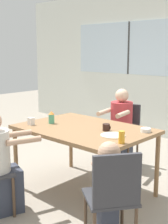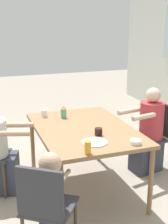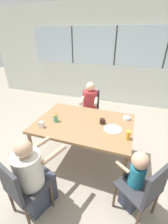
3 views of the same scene
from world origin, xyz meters
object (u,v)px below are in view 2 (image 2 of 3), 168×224
Objects in this scene: chair_for_woman_green_shirt at (158,131)px; chair_for_toddler at (45,204)px; bowl_white_shallow at (136,142)px; person_toddler at (52,200)px; sippy_cup at (64,112)px; milk_carton_small at (44,113)px; coffee_mug at (99,132)px; juice_glass at (88,147)px; person_woman_green_shirt at (149,134)px.

chair_for_woman_green_shirt and chair_for_toddler have the same top height.
chair_for_toddler is at bearing -71.88° from bowl_white_shallow.
chair_for_woman_green_shirt is at bearing 66.86° from person_toddler.
sippy_cup reaches higher than chair_for_toddler.
person_toddler is at bearing -10.48° from milk_carton_small.
chair_for_toddler is 7.90× the size of bowl_white_shallow.
chair_for_toddler is at bearing -22.08° from sippy_cup.
person_toddler is at bearing 109.94° from chair_for_woman_green_shirt.
coffee_mug is 0.72× the size of juice_glass.
bowl_white_shallow is at bearing 35.63° from coffee_mug.
sippy_cup is (-0.70, -0.17, 0.04)m from coffee_mug.
milk_carton_small is (-1.21, -0.12, -0.02)m from juice_glass.
bowl_white_shallow is (-0.05, 0.51, -0.04)m from juice_glass.
juice_glass is at bearing -33.80° from coffee_mug.
juice_glass is 1.36× the size of milk_carton_small.
person_woman_green_shirt reaches higher than milk_carton_small.
person_woman_green_shirt is 1.06m from coffee_mug.
milk_carton_small is at bearing -154.61° from coffee_mug.
sippy_cup is (-1.36, 0.55, 0.33)m from chair_for_toddler.
milk_carton_small is (-1.35, 0.25, 0.36)m from person_toddler.
milk_carton_small is at bearing -118.34° from sippy_cup.
sippy_cup is 0.25m from milk_carton_small.
person_woman_green_shirt is 12.78× the size of milk_carton_small.
chair_for_woman_green_shirt is at bearing 124.15° from juice_glass.
chair_for_toddler reaches higher than milk_carton_small.
juice_glass is at bearing 65.17° from chair_for_toddler.
coffee_mug is (0.50, -1.06, 0.29)m from chair_for_woman_green_shirt.
juice_glass is at bearing 112.63° from chair_for_woman_green_shirt.
person_woman_green_shirt is at bearing 90.00° from chair_for_woman_green_shirt.
coffee_mug is 0.90m from milk_carton_small.
coffee_mug is 0.42m from bowl_white_shallow.
chair_for_woman_green_shirt is 1.00× the size of chair_for_toddler.
juice_glass is 0.52m from bowl_white_shallow.
person_woman_green_shirt is at bearing 117.62° from coffee_mug.
chair_for_woman_green_shirt is 5.83× the size of sippy_cup.
chair_for_toddler is 1.54m from milk_carton_small.
coffee_mug is at bearing 106.10° from person_woman_green_shirt.
person_woman_green_shirt is (-1.13, 1.62, -0.02)m from chair_for_toddler.
sippy_cup is 1.26× the size of juice_glass.
milk_carton_small is (-1.48, 0.34, 0.30)m from chair_for_toddler.
chair_for_toddler is 0.78× the size of person_woman_green_shirt.
chair_for_woman_green_shirt is at bearing 68.46° from chair_for_toddler.
milk_carton_small is (-0.31, -1.45, 0.30)m from chair_for_woman_green_shirt.
sippy_cup reaches higher than bowl_white_shallow.
bowl_white_shallow is (-0.32, 0.97, 0.27)m from chair_for_toddler.
sippy_cup reaches higher than person_toddler.
juice_glass is at bearing 5.75° from milk_carton_small.
coffee_mug is (0.47, -0.90, 0.31)m from person_woman_green_shirt.
sippy_cup is (-1.24, 0.46, 0.39)m from person_toddler.
milk_carton_small is at bearing -151.37° from bowl_white_shallow.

